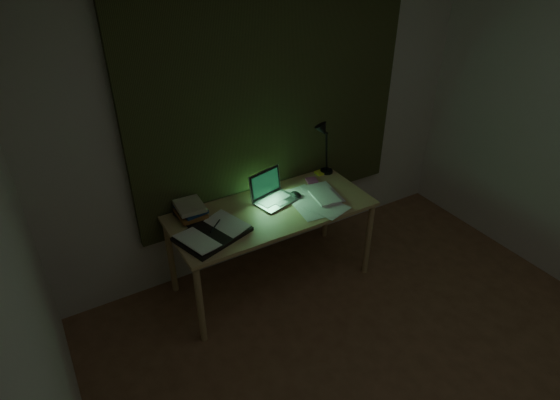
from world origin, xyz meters
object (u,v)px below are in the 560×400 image
Objects in this scene: loose_papers at (317,198)px; desk at (272,246)px; laptop at (276,189)px; desk_lamp at (328,142)px; book_stack at (191,211)px; open_textbook at (213,233)px.

desk is at bearing 172.33° from loose_papers.
laptop reaches higher than loose_papers.
desk_lamp is (0.59, 0.19, 0.17)m from laptop.
open_textbook is at bearing -81.86° from book_stack.
laptop is 0.63m from book_stack.
laptop is 1.54× the size of book_stack.
loose_papers is (0.36, -0.05, 0.35)m from desk.
book_stack is at bearing 154.63° from laptop.
desk is 4.42× the size of laptop.
loose_papers is at bearing -15.65° from open_textbook.
open_textbook is 0.86m from loose_papers.
loose_papers reaches higher than desk.
open_textbook is at bearing -179.38° from laptop.
open_textbook is at bearing -176.62° from desk_lamp.
open_textbook is (-0.50, -0.08, 0.36)m from desk.
desk_lamp is (0.30, 0.31, 0.27)m from loose_papers.
book_stack is 1.22m from desk_lamp.
desk is 3.74× the size of loose_papers.
desk_lamp is at bearing 3.09° from laptop.
desk is 0.69m from book_stack.
book_stack is at bearing 170.27° from desk_lamp.
laptop is at bearing 43.12° from desk.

